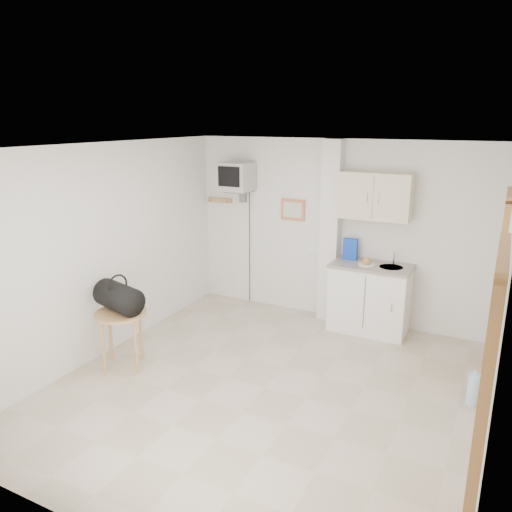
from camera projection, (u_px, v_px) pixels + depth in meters
The scene contains 7 objects.
ground at pixel (265, 388), 5.29m from camera, with size 4.50×4.50×0.00m, color #C3B19D.
room_envelope at pixel (292, 248), 4.85m from camera, with size 4.24×4.54×2.55m.
kitchenette at pixel (371, 272), 6.54m from camera, with size 1.03×0.58×2.10m.
crt_television at pixel (236, 178), 7.14m from camera, with size 0.44×0.45×2.15m.
round_table at pixel (121, 320), 5.59m from camera, with size 0.58×0.58×0.67m.
duffel_bag at pixel (119, 297), 5.57m from camera, with size 0.64×0.47×0.43m.
water_bottle at pixel (473, 389), 4.94m from camera, with size 0.12×0.12×0.37m.
Camera 1 is at (2.05, -4.25, 2.76)m, focal length 35.00 mm.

